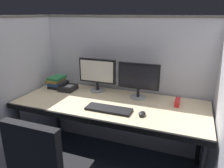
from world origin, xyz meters
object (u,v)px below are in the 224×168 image
at_px(monitor_right, 139,78).
at_px(desk_phone, 68,87).
at_px(desk, 110,107).
at_px(monitor_left, 97,73).
at_px(book_stack, 57,82).
at_px(keyboard_main, 109,109).
at_px(computer_mouse, 142,114).
at_px(red_stapler, 177,102).

height_order(monitor_right, desk_phone, monitor_right).
height_order(desk, monitor_left, monitor_left).
relative_size(monitor_right, book_stack, 1.89).
bearing_deg(desk, desk_phone, 163.58).
height_order(keyboard_main, book_stack, book_stack).
xyz_separation_m(desk, monitor_left, (-0.26, 0.28, 0.27)).
relative_size(desk, computer_mouse, 19.79).
distance_m(monitor_right, red_stapler, 0.45).
bearing_deg(desk, keyboard_main, -71.89).
height_order(desk, red_stapler, red_stapler).
height_order(monitor_left, book_stack, monitor_left).
height_order(desk_phone, book_stack, book_stack).
distance_m(monitor_left, red_stapler, 0.92).
distance_m(desk, monitor_right, 0.42).
height_order(desk, computer_mouse, computer_mouse).
bearing_deg(computer_mouse, monitor_left, 145.38).
relative_size(monitor_right, keyboard_main, 1.00).
bearing_deg(desk_phone, computer_mouse, -19.07).
distance_m(computer_mouse, desk_phone, 1.02).
distance_m(book_stack, red_stapler, 1.41).
distance_m(monitor_left, desk_phone, 0.40).
relative_size(desk, monitor_left, 4.42).
bearing_deg(monitor_right, desk, -134.33).
xyz_separation_m(computer_mouse, book_stack, (-1.14, 0.38, 0.05)).
bearing_deg(keyboard_main, red_stapler, 31.53).
distance_m(desk, monitor_left, 0.46).
xyz_separation_m(monitor_left, desk_phone, (-0.34, -0.10, -0.18)).
bearing_deg(keyboard_main, book_stack, 154.78).
relative_size(keyboard_main, desk_phone, 2.26).
distance_m(keyboard_main, computer_mouse, 0.31).
bearing_deg(desk_phone, book_stack, 163.86).
bearing_deg(red_stapler, desk_phone, -179.18).
distance_m(computer_mouse, red_stapler, 0.44).
height_order(computer_mouse, book_stack, book_stack).
relative_size(monitor_left, red_stapler, 2.87).
relative_size(computer_mouse, desk_phone, 0.51).
height_order(book_stack, red_stapler, book_stack).
xyz_separation_m(desk, book_stack, (-0.77, 0.23, 0.11)).
xyz_separation_m(monitor_left, computer_mouse, (0.63, -0.43, -0.20)).
distance_m(desk, keyboard_main, 0.18).
xyz_separation_m(monitor_right, book_stack, (-1.00, -0.01, -0.15)).
distance_m(monitor_right, keyboard_main, 0.48).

